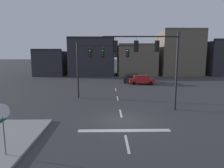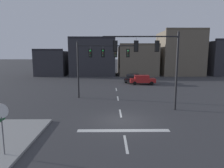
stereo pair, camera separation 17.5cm
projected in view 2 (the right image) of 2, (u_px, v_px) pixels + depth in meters
ground_plane at (122, 121)px, 15.41m from camera, size 400.00×400.00×0.00m
stop_bar_paint at (124, 131)px, 13.43m from camera, size 6.40×0.50×0.01m
lane_centreline at (120, 113)px, 17.38m from camera, size 0.16×26.40×0.01m
signal_mast_near_side at (154, 56)px, 17.77m from camera, size 6.94×0.46×7.31m
signal_mast_far_side at (98, 58)px, 23.11m from camera, size 6.98×0.62×6.75m
stop_sign at (1, 117)px, 9.66m from camera, size 0.76×0.64×2.83m
car_lot_nearside at (142, 80)px, 34.05m from camera, size 4.48×1.98×1.61m
car_lot_middle at (133, 78)px, 36.45m from camera, size 3.52×4.75×1.61m
building_row at (148, 58)px, 50.75m from camera, size 51.29×13.69×11.29m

